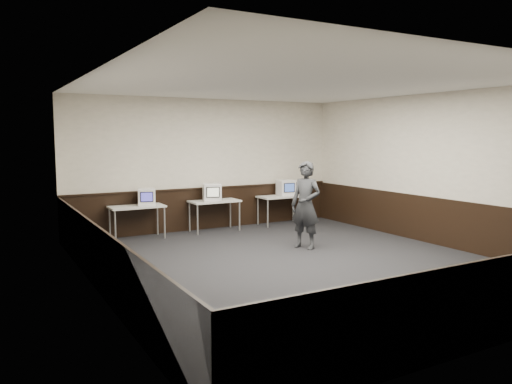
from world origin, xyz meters
TOP-DOWN VIEW (x-y plane):
  - floor at (0.00, 0.00)m, footprint 8.00×8.00m
  - ceiling at (0.00, 0.00)m, footprint 8.00×8.00m
  - back_wall at (0.00, 4.00)m, footprint 7.00×0.00m
  - front_wall at (0.00, -4.00)m, footprint 7.00×0.00m
  - left_wall at (-3.50, 0.00)m, footprint 0.00×8.00m
  - right_wall at (3.50, 0.00)m, footprint 0.00×8.00m
  - wainscot_back at (0.00, 3.98)m, footprint 6.98×0.04m
  - wainscot_front at (0.00, -3.98)m, footprint 6.98×0.04m
  - wainscot_left at (-3.48, 0.00)m, footprint 0.04×7.98m
  - wainscot_right at (3.48, 0.00)m, footprint 0.04×7.98m
  - wainscot_rail at (0.00, 3.96)m, footprint 6.98×0.06m
  - desk_left at (-1.90, 3.60)m, footprint 1.20×0.60m
  - desk_center at (0.00, 3.60)m, footprint 1.20×0.60m
  - desk_right at (1.90, 3.60)m, footprint 1.20×0.60m
  - emac_left at (-1.67, 3.61)m, footprint 0.47×0.49m
  - emac_center at (-0.08, 3.56)m, footprint 0.53×0.55m
  - emac_right at (2.05, 3.61)m, footprint 0.46×0.48m
  - person at (0.85, 0.99)m, footprint 0.66×0.77m

SIDE VIEW (x-z plane):
  - floor at x=0.00m, z-range 0.00..0.00m
  - wainscot_back at x=0.00m, z-range 0.00..1.00m
  - wainscot_front at x=0.00m, z-range 0.00..1.00m
  - wainscot_left at x=-3.48m, z-range 0.00..1.00m
  - wainscot_right at x=3.48m, z-range 0.00..1.00m
  - desk_left at x=-1.90m, z-range 0.30..1.05m
  - desk_center at x=0.00m, z-range 0.30..1.05m
  - desk_right at x=1.90m, z-range 0.30..1.05m
  - person at x=0.85m, z-range 0.00..1.79m
  - emac_left at x=-1.67m, z-range 0.75..1.13m
  - emac_right at x=2.05m, z-range 0.75..1.16m
  - emac_center at x=-0.08m, z-range 0.75..1.17m
  - wainscot_rail at x=0.00m, z-range 1.00..1.04m
  - back_wall at x=0.00m, z-range -1.90..5.10m
  - front_wall at x=0.00m, z-range -1.90..5.10m
  - left_wall at x=-3.50m, z-range -2.40..5.60m
  - right_wall at x=3.50m, z-range -2.40..5.60m
  - ceiling at x=0.00m, z-range 3.20..3.20m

